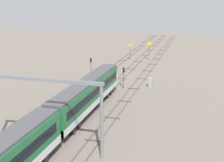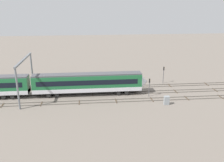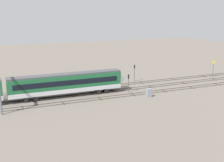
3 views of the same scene
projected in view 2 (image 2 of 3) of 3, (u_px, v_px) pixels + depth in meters
name	position (u px, v px, depth m)	size (l,w,h in m)	color
ground_plane	(114.00, 94.00, 56.25)	(209.76, 209.76, 0.00)	slate
track_near_foreground	(116.00, 101.00, 52.09)	(193.76, 2.40, 0.16)	#59544C
track_with_train	(114.00, 93.00, 56.23)	(193.76, 2.40, 0.16)	#59544C
track_middle	(112.00, 87.00, 60.37)	(193.76, 2.40, 0.16)	#59544C
overhead_gantry	(25.00, 70.00, 52.63)	(0.40, 13.88, 8.57)	slate
signal_light_trackside_approach	(149.00, 85.00, 53.91)	(0.31, 0.32, 4.09)	#4C4C51
signal_light_trackside_departure	(164.00, 73.00, 62.64)	(0.31, 0.32, 4.37)	#4C4C51
relay_cabinet	(167.00, 100.00, 50.11)	(1.08, 0.69, 1.81)	gray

